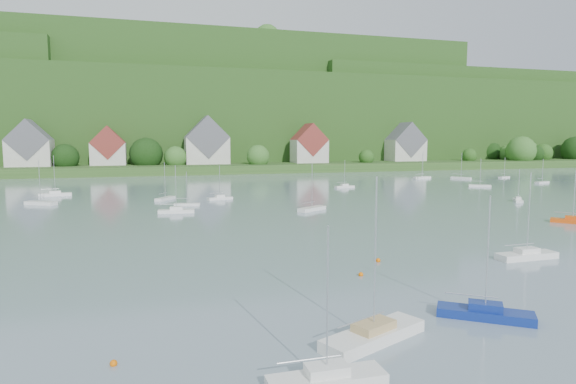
{
  "coord_description": "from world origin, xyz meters",
  "views": [
    {
      "loc": [
        -16.52,
        3.59,
        12.03
      ],
      "look_at": [
        4.16,
        75.0,
        4.0
      ],
      "focal_mm": 30.22,
      "sensor_mm": 36.0,
      "label": 1
    }
  ],
  "objects_px": {
    "near_sailboat_2": "(374,334)",
    "near_sailboat_3": "(527,254)",
    "near_sailboat_1": "(485,312)",
    "near_sailboat_5": "(573,220)",
    "near_sailboat_0": "(327,378)"
  },
  "relations": [
    {
      "from": "near_sailboat_2",
      "to": "near_sailboat_3",
      "type": "bearing_deg",
      "value": 6.83
    },
    {
      "from": "near_sailboat_1",
      "to": "near_sailboat_3",
      "type": "bearing_deg",
      "value": 76.46
    },
    {
      "from": "near_sailboat_3",
      "to": "near_sailboat_5",
      "type": "xyz_separation_m",
      "value": [
        22.24,
        15.53,
        -0.03
      ]
    },
    {
      "from": "near_sailboat_0",
      "to": "near_sailboat_1",
      "type": "distance_m",
      "value": 14.57
    },
    {
      "from": "near_sailboat_5",
      "to": "near_sailboat_1",
      "type": "bearing_deg",
      "value": -95.14
    },
    {
      "from": "near_sailboat_2",
      "to": "near_sailboat_0",
      "type": "bearing_deg",
      "value": -161.31
    },
    {
      "from": "near_sailboat_2",
      "to": "near_sailboat_5",
      "type": "bearing_deg",
      "value": 9.0
    },
    {
      "from": "near_sailboat_0",
      "to": "near_sailboat_1",
      "type": "xyz_separation_m",
      "value": [
        13.49,
        5.5,
        0.01
      ]
    },
    {
      "from": "near_sailboat_1",
      "to": "near_sailboat_2",
      "type": "height_order",
      "value": "near_sailboat_2"
    },
    {
      "from": "near_sailboat_0",
      "to": "near_sailboat_2",
      "type": "bearing_deg",
      "value": 42.54
    },
    {
      "from": "near_sailboat_3",
      "to": "near_sailboat_5",
      "type": "bearing_deg",
      "value": 33.88
    },
    {
      "from": "near_sailboat_0",
      "to": "near_sailboat_3",
      "type": "relative_size",
      "value": 0.91
    },
    {
      "from": "near_sailboat_1",
      "to": "near_sailboat_3",
      "type": "distance_m",
      "value": 19.77
    },
    {
      "from": "near_sailboat_2",
      "to": "near_sailboat_3",
      "type": "height_order",
      "value": "near_sailboat_2"
    },
    {
      "from": "near_sailboat_0",
      "to": "near_sailboat_5",
      "type": "distance_m",
      "value": 61.03
    }
  ]
}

